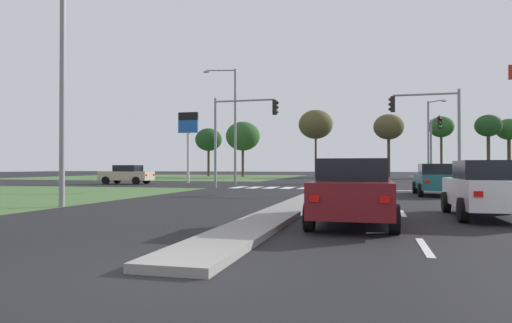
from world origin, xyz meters
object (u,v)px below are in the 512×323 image
object	(u,v)px
car_white_fourth	(487,189)
treeline_fourth	(389,127)
car_navy_second	(333,172)
treeline_third	(316,125)
street_lamp_near	(63,50)
traffic_signal_near_left	(237,126)
street_lamp_third	(430,136)
car_beige_fifth	(127,174)
car_maroon_third	(353,191)
traffic_signal_far_right	(434,137)
treeline_sixth	(488,127)
treeline_seventh	(509,130)
street_lamp_second	(232,120)
fuel_price_totem	(188,131)
treeline_near	(209,140)
treeline_fifth	(441,127)
pedestrian_at_median	(345,169)
traffic_signal_near_right	(434,122)
car_teal_near	(436,179)
treeline_second	(243,136)

from	to	relation	value
car_white_fourth	treeline_fourth	world-z (taller)	treeline_fourth
treeline_fourth	car_navy_second	bearing A→B (deg)	-134.13
treeline_third	street_lamp_near	bearing A→B (deg)	-93.52
traffic_signal_near_left	street_lamp_third	bearing A→B (deg)	53.95
traffic_signal_near_left	street_lamp_near	distance (m)	15.15
car_beige_fifth	treeline_fourth	distance (m)	39.42
car_maroon_third	traffic_signal_far_right	bearing A→B (deg)	79.21
street_lamp_third	treeline_sixth	distance (m)	19.12
traffic_signal_near_left	treeline_seventh	size ratio (longest dim) A/B	0.76
traffic_signal_far_right	street_lamp_second	distance (m)	16.75
car_maroon_third	car_white_fourth	size ratio (longest dim) A/B	1.04
treeline_fourth	treeline_sixth	bearing A→B (deg)	-3.17
traffic_signal_near_left	street_lamp_second	distance (m)	6.81
fuel_price_totem	street_lamp_third	bearing A→B (deg)	28.37
car_beige_fifth	treeline_near	distance (m)	32.11
traffic_signal_near_left	treeline_third	size ratio (longest dim) A/B	0.65
traffic_signal_near_left	treeline_fourth	xyz separation A→B (m)	(10.97, 37.08, 2.83)
treeline_fifth	treeline_fourth	bearing A→B (deg)	175.01
treeline_fifth	treeline_near	bearing A→B (deg)	-179.93
car_white_fourth	street_lamp_near	world-z (taller)	street_lamp_near
street_lamp_near	pedestrian_at_median	size ratio (longest dim) A/B	5.79
traffic_signal_near_right	traffic_signal_far_right	xyz separation A→B (m)	(1.40, 11.13, -0.22)
car_beige_fifth	car_maroon_third	bearing A→B (deg)	-139.23
car_teal_near	car_maroon_third	xyz separation A→B (m)	(-3.54, -12.85, 0.02)
treeline_sixth	treeline_near	bearing A→B (deg)	179.91
car_maroon_third	treeline_fourth	distance (m)	54.91
traffic_signal_far_right	street_lamp_second	bearing A→B (deg)	-163.23
traffic_signal_far_right	treeline_sixth	bearing A→B (deg)	68.68
street_lamp_second	car_white_fourth	bearing A→B (deg)	-56.41
car_maroon_third	car_white_fourth	xyz separation A→B (m)	(3.56, 2.49, -0.01)
traffic_signal_far_right	car_maroon_third	bearing A→B (deg)	-100.79
fuel_price_totem	treeline_fourth	distance (m)	34.06
car_white_fourth	treeline_fourth	bearing A→B (deg)	90.92
pedestrian_at_median	treeline_fourth	distance (m)	21.65
car_navy_second	street_lamp_near	size ratio (longest dim) A/B	0.44
street_lamp_near	treeline_third	xyz separation A→B (m)	(3.04, 49.35, 1.77)
car_white_fourth	traffic_signal_near_right	world-z (taller)	traffic_signal_near_right
car_maroon_third	treeline_sixth	world-z (taller)	treeline_sixth
treeline_third	treeline_fifth	size ratio (longest dim) A/B	1.14
car_maroon_third	treeline_second	distance (m)	54.94
car_white_fourth	street_lamp_third	size ratio (longest dim) A/B	0.53
car_navy_second	street_lamp_near	xyz separation A→B (m)	(-5.74, -44.64, 4.81)
traffic_signal_near_left	street_lamp_third	distance (m)	24.43
treeline_sixth	treeline_seventh	bearing A→B (deg)	42.92
traffic_signal_far_right	treeline_third	bearing A→B (deg)	118.42
car_maroon_third	street_lamp_second	size ratio (longest dim) A/B	0.47
car_white_fourth	treeline_fifth	world-z (taller)	treeline_fifth
street_lamp_third	treeline_third	bearing A→B (deg)	132.19
treeline_seventh	traffic_signal_far_right	bearing A→B (deg)	-114.86
street_lamp_second	car_teal_near	bearing A→B (deg)	-37.68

